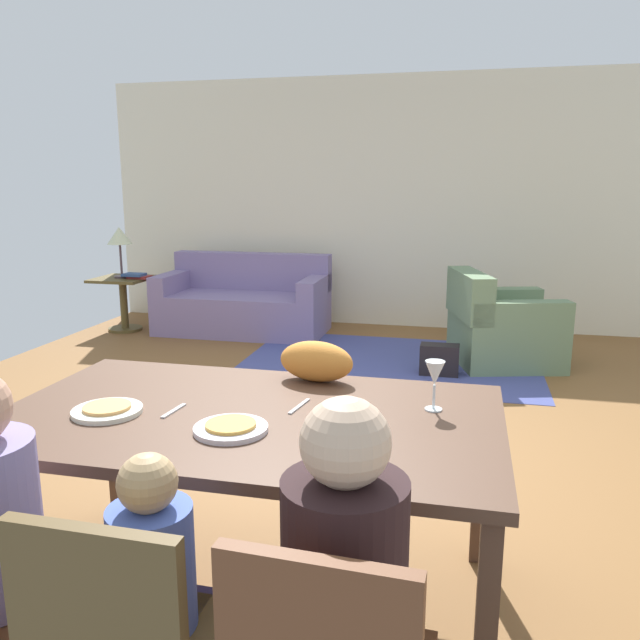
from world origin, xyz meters
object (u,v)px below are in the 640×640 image
dining_table (249,430)px  side_table (123,296)px  person_child (162,623)px  armchair (500,328)px  plate_near_child (231,429)px  plate_near_man (107,411)px  person_woman (347,624)px  cat (316,361)px  person_man (0,569)px  handbag (439,360)px  book_upper (134,275)px  wine_glass (435,375)px  table_lamp (119,238)px  book_lower (140,277)px  couch (244,304)px

dining_table → side_table: dining_table is taller
person_child → side_table: size_ratio=1.59×
armchair → side_table: bearing=174.0°
plate_near_child → side_table: bearing=124.1°
plate_near_man → armchair: bearing=67.4°
dining_table → plate_near_child: size_ratio=7.22×
plate_near_man → side_table: (-2.36, 4.15, -0.39)m
person_woman → cat: (-0.35, 1.14, 0.33)m
person_man → handbag: size_ratio=3.47×
person_child → side_table: bearing=121.0°
armchair → book_upper: bearing=174.3°
wine_glass → table_lamp: size_ratio=0.34×
book_lower → person_child: bearing=-60.8°
wine_glass → handbag: bearing=91.7°
plate_near_child → wine_glass: bearing=29.0°
cat → handbag: 2.83m
wine_glass → handbag: (-0.09, 2.95, -0.76)m
person_woman → cat: person_woman is taller
plate_near_child → handbag: (0.56, 3.31, -0.64)m
wine_glass → table_lamp: 5.21m
book_lower → handbag: book_lower is taller
handbag → book_lower: bearing=164.5°
person_child → couch: person_child is taller
person_man → cat: size_ratio=3.47×
armchair → book_upper: 3.78m
book_lower → book_upper: bearing=-150.0°
table_lamp → plate_near_man: bearing=-60.4°
cat → couch: (-1.72, 3.87, -0.54)m
person_man → person_woman: 0.99m
plate_near_child → handbag: bearing=80.4°
dining_table → wine_glass: (0.65, 0.18, 0.20)m
cat → armchair: bearing=82.3°
table_lamp → plate_near_child: bearing=-55.9°
plate_near_child → person_woman: 0.77m
plate_near_child → person_man: size_ratio=0.23×
cat → handbag: size_ratio=1.00×
wine_glass → handbag: 3.05m
book_upper → plate_near_man: bearing=-61.9°
person_woman → couch: bearing=112.5°
wine_glass → cat: wine_glass is taller
person_child → couch: 5.25m
book_upper → handbag: book_upper is taller
wine_glass → couch: (-2.22, 4.11, -0.59)m
person_woman → dining_table: bearing=125.0°
armchair → person_woman: bearing=-97.4°
book_lower → book_upper: size_ratio=1.00×
cat → handbag: cat is taller
plate_near_man → side_table: plate_near_man is taller
person_child → handbag: size_ratio=2.89×
side_table → person_child: bearing=-59.0°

